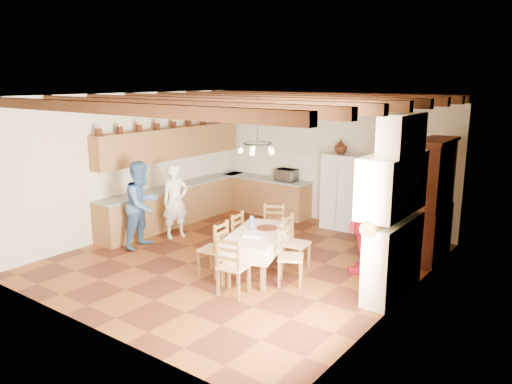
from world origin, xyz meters
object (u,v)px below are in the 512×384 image
microwave (286,175)px  person_woman_red (365,222)px  hutch (432,200)px  chair_end_far (273,230)px  person_man (175,201)px  chair_end_near (233,265)px  dining_table (257,237)px  chair_left_far (229,237)px  chair_right_near (291,256)px  person_woman_blue (142,205)px  chair_left_near (213,248)px  chair_right_far (296,243)px  refrigerator (344,191)px

microwave → person_woman_red: bearing=-32.1°
hutch → person_woman_red: size_ratio=1.24×
chair_end_far → person_man: 2.29m
chair_end_near → person_man: 3.19m
dining_table → chair_left_far: chair_left_far is taller
chair_right_near → person_woman_blue: size_ratio=0.55×
chair_left_near → person_woman_red: bearing=122.8°
chair_right_far → person_man: bearing=82.9°
chair_left_near → person_woman_blue: bearing=-104.1°
chair_left_far → person_woman_red: 2.43m
refrigerator → person_woman_red: person_woman_red is taller
hutch → person_man: (-4.71, -1.89, -0.34)m
dining_table → chair_left_near: bearing=-135.0°
hutch → person_man: bearing=-159.2°
chair_left_far → chair_end_far: bearing=145.3°
chair_right_near → microwave: microwave is taller
chair_right_near → person_woman_blue: person_woman_blue is taller
dining_table → chair_left_far: size_ratio=1.89×
dining_table → person_woman_blue: person_woman_blue is taller
dining_table → chair_left_far: (-0.69, 0.09, -0.16)m
dining_table → microwave: size_ratio=3.64×
chair_end_far → person_woman_blue: size_ratio=0.55×
hutch → person_woman_blue: (-4.79, -2.72, -0.25)m
hutch → dining_table: hutch is taller
chair_left_far → chair_right_far: size_ratio=1.00×
chair_right_near → hutch: bearing=-57.9°
chair_left_far → chair_end_far: (0.39, 0.83, 0.00)m
dining_table → person_man: 2.62m
chair_left_near → chair_right_far: same height
person_man → person_woman_red: (4.03, 0.52, 0.12)m
hutch → chair_right_near: hutch is taller
dining_table → chair_right_near: chair_right_near is taller
refrigerator → person_woman_red: (1.52, -2.23, 0.07)m
chair_right_near → person_man: 3.36m
chair_end_far → microwave: (-1.24, 2.36, 0.56)m
chair_end_near → person_woman_red: 2.43m
chair_right_far → person_woman_blue: bearing=97.9°
chair_left_far → person_man: size_ratio=0.61×
dining_table → person_woman_red: size_ratio=1.00×
dining_table → chair_end_far: bearing=108.5°
chair_end_near → dining_table: bearing=-85.3°
microwave → chair_right_near: bearing=-52.1°
chair_end_near → chair_end_far: 1.94m
refrigerator → chair_right_far: size_ratio=1.75×
refrigerator → chair_left_near: bearing=-98.8°
chair_right_far → person_man: person_man is taller
dining_table → microwave: microwave is taller
refrigerator → chair_end_far: 2.45m
refrigerator → chair_left_near: refrigerator is taller
dining_table → chair_right_near: bearing=-6.6°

